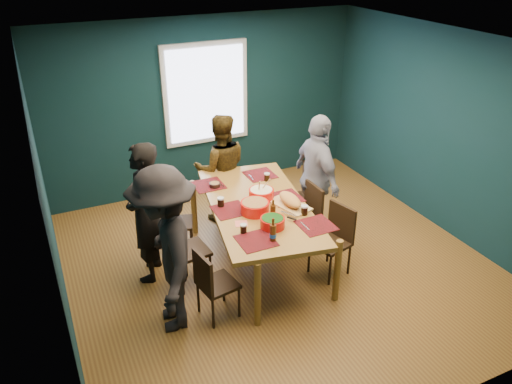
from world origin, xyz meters
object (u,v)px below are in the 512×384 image
Objects in this scene: bowl_dumpling at (261,194)px; person_far_left at (145,213)px; chair_right_far at (300,194)px; chair_right_near at (335,235)px; person_back at (221,169)px; chair_left_far at (171,218)px; chair_left_mid at (182,246)px; person_near_left at (166,251)px; chair_left_near at (211,281)px; chair_right_mid at (307,213)px; bowl_herbs at (272,222)px; cutting_board at (290,201)px; person_right at (317,178)px; bowl_salad at (255,207)px; dining_table at (258,210)px.

person_far_left is at bearing 170.90° from bowl_dumpling.
chair_right_near is (-0.09, -1.03, -0.05)m from chair_right_far.
person_back is (1.30, 0.92, -0.07)m from person_far_left.
chair_right_near is 2.26m from person_far_left.
chair_left_mid is at bearing -78.98° from chair_left_far.
chair_right_far is 0.53× the size of person_near_left.
person_back reaches higher than bowl_dumpling.
person_back reaches higher than chair_left_near.
chair_right_mid reaches higher than chair_left_far.
person_near_left is (-0.31, -0.57, 0.37)m from chair_left_mid.
chair_left_mid is 0.51× the size of person_near_left.
chair_left_mid is at bearing 89.08° from chair_left_near.
chair_left_far is 1.57m from bowl_herbs.
bowl_dumpling reaches higher than cutting_board.
chair_right_near is 1.96m from person_back.
cutting_board reaches higher than bowl_herbs.
chair_right_mid is at bearing 16.13° from cutting_board.
person_right reaches higher than chair_left_near.
bowl_dumpling is (-0.68, 0.65, 0.40)m from chair_right_near.
bowl_dumpling is at bearing 74.90° from bowl_herbs.
bowl_salad is at bearing -165.66° from chair_right_mid.
chair_left_near is 0.48× the size of person_right.
cutting_board is at bearing 127.82° from chair_right_near.
chair_right_far is 0.45m from chair_right_mid.
cutting_board is (-0.54, -0.69, 0.35)m from chair_right_far.
bowl_dumpling reaches higher than bowl_salad.
person_right is 6.31× the size of bowl_herbs.
chair_left_mid is at bearing -177.86° from chair_right_mid.
person_far_left is 1.40m from bowl_dumpling.
bowl_herbs is (-0.81, -0.61, 0.39)m from chair_right_mid.
chair_left_far is at bearing 43.48° from person_back.
cutting_board reaches higher than chair_left_mid.
chair_left_mid reaches higher than chair_left_near.
dining_table is at bearing -176.18° from chair_right_mid.
person_right is at bearing 37.74° from bowl_herbs.
chair_left_mid is 1.71m from chair_right_mid.
bowl_salad is at bearing 91.17° from person_far_left.
chair_left_mid is 0.69m from chair_left_near.
chair_left_near is at bearing -130.80° from dining_table.
chair_left_near is 3.05× the size of bowl_herbs.
cutting_board is at bearing -12.93° from chair_left_mid.
chair_left_near reaches higher than chair_left_far.
person_right is 0.92m from bowl_dumpling.
chair_right_near is 0.94m from bowl_herbs.
bowl_dumpling is at bearing 105.28° from person_far_left.
chair_left_mid is at bearing -167.87° from dining_table.
chair_left_far is 1.45m from chair_left_near.
chair_right_far is (1.74, 1.20, 0.08)m from chair_left_near.
chair_right_mid is 0.56× the size of person_back.
person_back reaches higher than chair_left_far.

